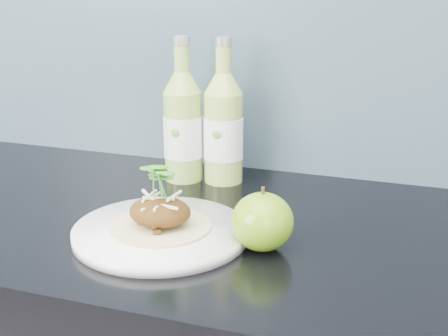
{
  "coord_description": "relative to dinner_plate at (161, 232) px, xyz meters",
  "views": [
    {
      "loc": [
        0.34,
        0.82,
        1.29
      ],
      "look_at": [
        0.04,
        1.67,
        1.0
      ],
      "focal_mm": 50.0,
      "sensor_mm": 36.0,
      "label": 1
    }
  ],
  "objects": [
    {
      "name": "cider_bottle_right",
      "position": [
        0.0,
        0.28,
        0.09
      ],
      "size": [
        0.08,
        0.08,
        0.27
      ],
      "rotation": [
        0.0,
        0.0,
        -0.15
      ],
      "color": "#A5BF4F",
      "rests_on": "kitchen_counter"
    },
    {
      "name": "green_apple",
      "position": [
        0.16,
        0.01,
        0.03
      ],
      "size": [
        0.12,
        0.12,
        0.09
      ],
      "rotation": [
        0.0,
        0.0,
        0.41
      ],
      "color": "#498B0F",
      "rests_on": "kitchen_counter"
    },
    {
      "name": "pork_taco",
      "position": [
        -0.0,
        0.0,
        0.04
      ],
      "size": [
        0.15,
        0.15,
        0.1
      ],
      "color": "tan",
      "rests_on": "dinner_plate"
    },
    {
      "name": "dinner_plate",
      "position": [
        0.0,
        0.0,
        0.0
      ],
      "size": [
        0.33,
        0.33,
        0.02
      ],
      "color": "white",
      "rests_on": "kitchen_counter"
    },
    {
      "name": "cider_bottle_left",
      "position": [
        -0.07,
        0.26,
        0.09
      ],
      "size": [
        0.08,
        0.08,
        0.27
      ],
      "rotation": [
        0.0,
        0.0,
        -0.06
      ],
      "color": "#91BA4D",
      "rests_on": "kitchen_counter"
    }
  ]
}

